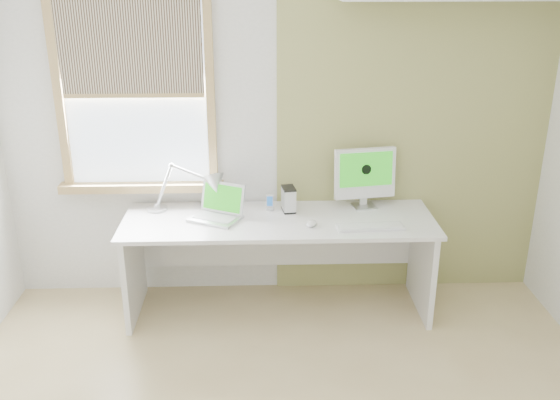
{
  "coord_description": "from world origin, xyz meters",
  "views": [
    {
      "loc": [
        -0.12,
        -2.58,
        2.39
      ],
      "look_at": [
        0.0,
        1.05,
        1.0
      ],
      "focal_mm": 39.12,
      "sensor_mm": 36.0,
      "label": 1
    }
  ],
  "objects_px": {
    "desk_lamp": "(204,187)",
    "external_drive": "(289,199)",
    "desk": "(278,240)",
    "laptop": "(218,210)",
    "imac": "(365,174)"
  },
  "relations": [
    {
      "from": "desk_lamp",
      "to": "external_drive",
      "type": "relative_size",
      "value": 3.44
    },
    {
      "from": "desk",
      "to": "laptop",
      "type": "relative_size",
      "value": 5.21
    },
    {
      "from": "desk",
      "to": "laptop",
      "type": "height_order",
      "value": "laptop"
    },
    {
      "from": "desk",
      "to": "imac",
      "type": "xyz_separation_m",
      "value": [
        0.64,
        0.16,
        0.44
      ]
    },
    {
      "from": "desk",
      "to": "laptop",
      "type": "bearing_deg",
      "value": -177.52
    },
    {
      "from": "imac",
      "to": "desk_lamp",
      "type": "bearing_deg",
      "value": -177.09
    },
    {
      "from": "desk",
      "to": "desk_lamp",
      "type": "xyz_separation_m",
      "value": [
        -0.53,
        0.1,
        0.38
      ]
    },
    {
      "from": "laptop",
      "to": "desk",
      "type": "bearing_deg",
      "value": 2.48
    },
    {
      "from": "desk_lamp",
      "to": "laptop",
      "type": "height_order",
      "value": "desk_lamp"
    },
    {
      "from": "external_drive",
      "to": "imac",
      "type": "distance_m",
      "value": 0.59
    },
    {
      "from": "laptop",
      "to": "imac",
      "type": "xyz_separation_m",
      "value": [
        1.06,
        0.18,
        0.19
      ]
    },
    {
      "from": "desk_lamp",
      "to": "imac",
      "type": "relative_size",
      "value": 1.37
    },
    {
      "from": "desk",
      "to": "desk_lamp",
      "type": "height_order",
      "value": "desk_lamp"
    },
    {
      "from": "imac",
      "to": "desk",
      "type": "bearing_deg",
      "value": -165.59
    },
    {
      "from": "desk_lamp",
      "to": "imac",
      "type": "xyz_separation_m",
      "value": [
        1.17,
        0.06,
        0.06
      ]
    }
  ]
}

